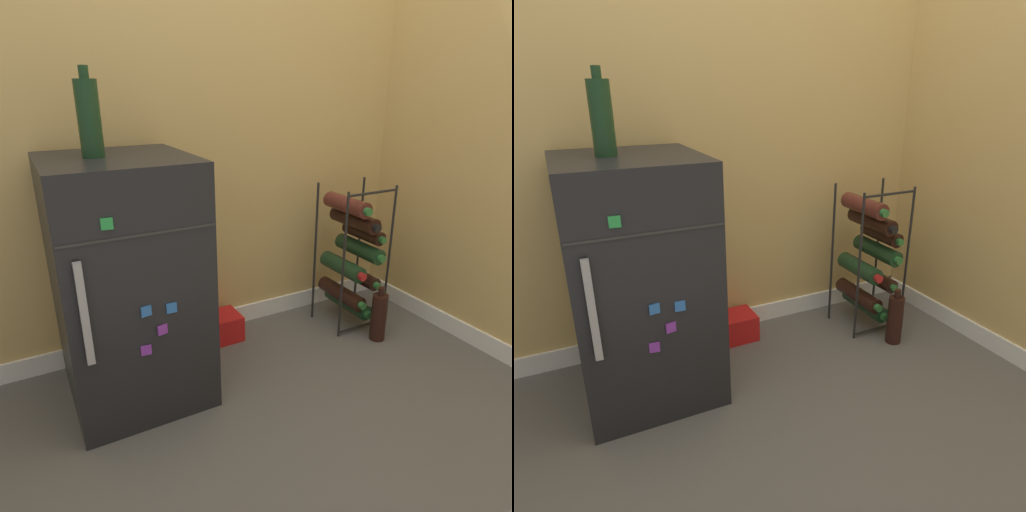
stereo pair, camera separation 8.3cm
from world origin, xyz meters
The scene contains 7 objects.
ground_plane centered at (0.00, 0.00, 0.00)m, with size 14.00×14.00×0.00m, color #56544F.
wall_back centered at (0.00, 0.64, 1.24)m, with size 7.06×0.07×2.50m.
mini_fridge centered at (-0.48, 0.31, 0.47)m, with size 0.51×0.56×0.95m.
wine_rack centered at (0.64, 0.35, 0.36)m, with size 0.30×0.32×0.73m.
soda_box centered at (-0.05, 0.50, 0.06)m, with size 0.23×0.16×0.13m.
fridge_top_bottle centered at (-0.55, 0.32, 1.08)m, with size 0.08×0.08×0.29m.
loose_bottle_floor centered at (0.65, 0.13, 0.12)m, with size 0.08×0.08×0.28m.
Camera 2 is at (-0.74, -1.35, 1.19)m, focal length 32.00 mm.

